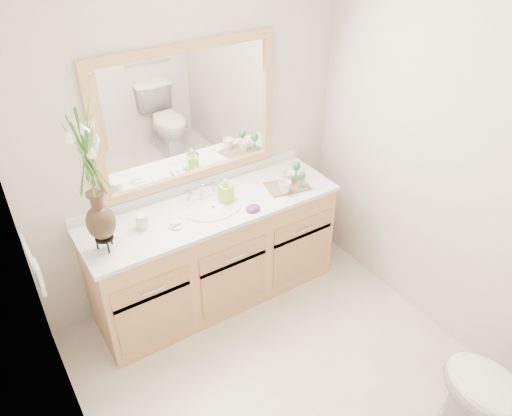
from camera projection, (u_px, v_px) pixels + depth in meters
floor at (294, 387)px, 3.21m from camera, size 2.60×2.60×0.00m
wall_back at (190, 143)px, 3.45m from camera, size 2.40×0.02×2.40m
wall_left at (65, 339)px, 2.00m from camera, size 0.02×2.60×2.40m
wall_right at (459, 175)px, 3.08m from camera, size 0.02×2.60×2.40m
vanity at (215, 254)px, 3.70m from camera, size 1.80×0.55×0.80m
counter at (212, 208)px, 3.46m from camera, size 1.84×0.57×0.03m
sink at (213, 214)px, 3.47m from camera, size 0.38×0.34×0.23m
mirror at (189, 116)px, 3.32m from camera, size 1.32×0.04×0.97m
switch_plate at (38, 272)px, 2.67m from camera, size 0.02×0.12×0.12m
toilet at (503, 407)px, 2.68m from camera, size 0.42×0.75×0.74m
flower_vase at (89, 168)px, 2.75m from camera, size 0.21×0.21×0.84m
tumbler at (142, 221)px, 3.22m from camera, size 0.08×0.08×0.10m
soap_dish at (176, 225)px, 3.26m from camera, size 0.10×0.10×0.03m
soap_bottle at (226, 191)px, 3.47m from camera, size 0.09×0.09×0.16m
purple_dish at (253, 208)px, 3.40m from camera, size 0.13×0.12×0.04m
tray at (287, 186)px, 3.66m from camera, size 0.34×0.26×0.02m
mug_left at (285, 186)px, 3.56m from camera, size 0.11×0.11×0.09m
mug_right at (287, 177)px, 3.67m from camera, size 0.12×0.12×0.09m
goblet_front at (302, 177)px, 3.59m from camera, size 0.06×0.06×0.13m
goblet_back at (296, 167)px, 3.69m from camera, size 0.06×0.06×0.14m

